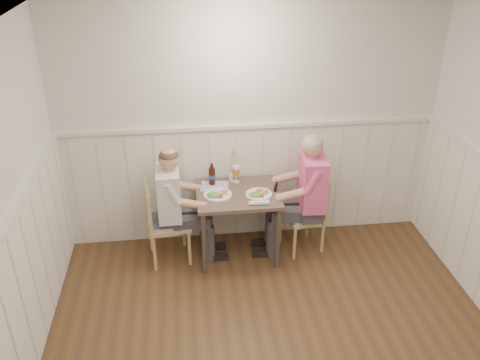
{
  "coord_description": "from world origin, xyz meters",
  "views": [
    {
      "loc": [
        -0.68,
        -2.66,
        3.29
      ],
      "look_at": [
        -0.17,
        1.64,
        1.0
      ],
      "focal_mm": 38.0,
      "sensor_mm": 36.0,
      "label": 1
    }
  ],
  "objects_px": {
    "diner_cream": "(174,214)",
    "man_in_pink": "(307,204)",
    "chair_right": "(307,211)",
    "chair_left": "(163,220)",
    "beer_bottle": "(212,175)",
    "dining_table": "(238,201)",
    "grass_vase": "(231,166)"
  },
  "relations": [
    {
      "from": "chair_right",
      "to": "man_in_pink",
      "type": "relative_size",
      "value": 0.61
    },
    {
      "from": "dining_table",
      "to": "man_in_pink",
      "type": "bearing_deg",
      "value": -2.11
    },
    {
      "from": "dining_table",
      "to": "beer_bottle",
      "type": "xyz_separation_m",
      "value": [
        -0.25,
        0.21,
        0.22
      ]
    },
    {
      "from": "chair_left",
      "to": "grass_vase",
      "type": "xyz_separation_m",
      "value": [
        0.74,
        0.25,
        0.45
      ]
    },
    {
      "from": "dining_table",
      "to": "chair_left",
      "type": "distance_m",
      "value": 0.8
    },
    {
      "from": "dining_table",
      "to": "chair_left",
      "type": "height_order",
      "value": "chair_left"
    },
    {
      "from": "chair_right",
      "to": "beer_bottle",
      "type": "bearing_deg",
      "value": 170.46
    },
    {
      "from": "chair_right",
      "to": "diner_cream",
      "type": "distance_m",
      "value": 1.41
    },
    {
      "from": "man_in_pink",
      "to": "diner_cream",
      "type": "xyz_separation_m",
      "value": [
        -1.38,
        0.02,
        -0.03
      ]
    },
    {
      "from": "beer_bottle",
      "to": "dining_table",
      "type": "bearing_deg",
      "value": -39.97
    },
    {
      "from": "diner_cream",
      "to": "man_in_pink",
      "type": "bearing_deg",
      "value": -0.64
    },
    {
      "from": "dining_table",
      "to": "man_in_pink",
      "type": "xyz_separation_m",
      "value": [
        0.73,
        -0.03,
        -0.06
      ]
    },
    {
      "from": "grass_vase",
      "to": "beer_bottle",
      "type": "bearing_deg",
      "value": -168.56
    },
    {
      "from": "chair_left",
      "to": "beer_bottle",
      "type": "xyz_separation_m",
      "value": [
        0.53,
        0.21,
        0.38
      ]
    },
    {
      "from": "man_in_pink",
      "to": "dining_table",
      "type": "bearing_deg",
      "value": 177.89
    },
    {
      "from": "dining_table",
      "to": "beer_bottle",
      "type": "bearing_deg",
      "value": 140.03
    },
    {
      "from": "man_in_pink",
      "to": "chair_right",
      "type": "bearing_deg",
      "value": 71.05
    },
    {
      "from": "beer_bottle",
      "to": "chair_right",
      "type": "bearing_deg",
      "value": -9.54
    },
    {
      "from": "chair_right",
      "to": "beer_bottle",
      "type": "distance_m",
      "value": 1.09
    },
    {
      "from": "chair_right",
      "to": "chair_left",
      "type": "xyz_separation_m",
      "value": [
        -1.53,
        -0.04,
        0.03
      ]
    },
    {
      "from": "chair_left",
      "to": "man_in_pink",
      "type": "bearing_deg",
      "value": -0.82
    },
    {
      "from": "chair_left",
      "to": "beer_bottle",
      "type": "height_order",
      "value": "beer_bottle"
    },
    {
      "from": "chair_left",
      "to": "man_in_pink",
      "type": "distance_m",
      "value": 1.51
    },
    {
      "from": "man_in_pink",
      "to": "grass_vase",
      "type": "distance_m",
      "value": 0.89
    },
    {
      "from": "diner_cream",
      "to": "chair_right",
      "type": "bearing_deg",
      "value": 2.05
    },
    {
      "from": "chair_right",
      "to": "chair_left",
      "type": "height_order",
      "value": "chair_left"
    },
    {
      "from": "diner_cream",
      "to": "beer_bottle",
      "type": "distance_m",
      "value": 0.56
    },
    {
      "from": "beer_bottle",
      "to": "diner_cream",
      "type": "bearing_deg",
      "value": -152.11
    },
    {
      "from": "beer_bottle",
      "to": "grass_vase",
      "type": "distance_m",
      "value": 0.22
    },
    {
      "from": "chair_right",
      "to": "chair_left",
      "type": "distance_m",
      "value": 1.53
    },
    {
      "from": "dining_table",
      "to": "diner_cream",
      "type": "height_order",
      "value": "diner_cream"
    },
    {
      "from": "beer_bottle",
      "to": "man_in_pink",
      "type": "bearing_deg",
      "value": -13.48
    }
  ]
}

